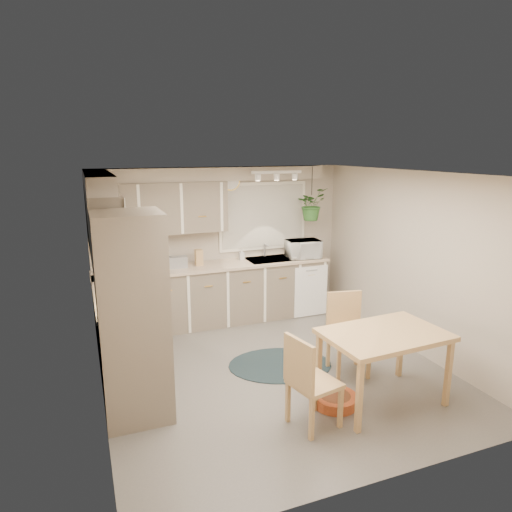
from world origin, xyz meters
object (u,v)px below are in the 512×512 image
chair_left (315,380)px  microwave (303,247)px  chair_back (349,335)px  dining_table (382,367)px  pet_bed (335,400)px  braided_rug (280,365)px

chair_left → microwave: 3.24m
chair_back → microwave: microwave is taller
dining_table → chair_back: chair_back is taller
dining_table → pet_bed: 0.62m
chair_back → pet_bed: (-0.52, -0.57, -0.43)m
chair_back → braided_rug: size_ratio=0.75×
dining_table → microwave: microwave is taller
chair_back → pet_bed: size_ratio=2.04×
microwave → chair_back: bearing=-96.5°
chair_back → microwave: (0.43, 2.08, 0.63)m
dining_table → pet_bed: bearing=167.9°
braided_rug → microwave: (1.12, 1.61, 1.11)m
chair_left → pet_bed: (0.38, 0.23, -0.42)m
chair_left → braided_rug: size_ratio=0.73×
chair_left → chair_back: size_ratio=0.98×
microwave → dining_table: bearing=-94.0°
dining_table → chair_left: bearing=-172.1°
dining_table → braided_rug: dining_table is taller
dining_table → chair_back: bearing=88.8°
chair_back → braided_rug: bearing=-23.4°
chair_back → pet_bed: bearing=59.1°
chair_back → dining_table: bearing=99.9°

